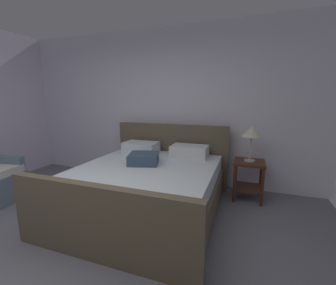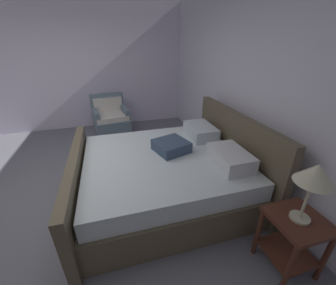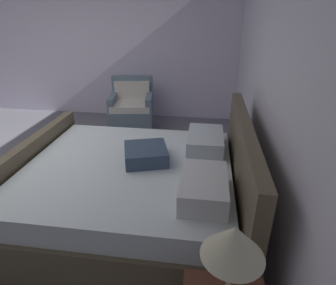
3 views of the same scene
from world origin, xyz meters
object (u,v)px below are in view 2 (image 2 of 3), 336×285
(table_lamp_right, at_px, (315,176))
(nightstand_right, at_px, (293,235))
(bed, at_px, (166,173))
(armchair, at_px, (111,120))

(table_lamp_right, bearing_deg, nightstand_right, -135.00)
(nightstand_right, bearing_deg, bed, -148.56)
(bed, distance_m, table_lamp_right, 1.69)
(table_lamp_right, bearing_deg, armchair, -158.54)
(bed, bearing_deg, armchair, -164.90)
(table_lamp_right, distance_m, armchair, 3.97)
(table_lamp_right, xyz_separation_m, armchair, (-3.64, -1.43, -0.68))
(nightstand_right, bearing_deg, table_lamp_right, 45.00)
(bed, xyz_separation_m, nightstand_right, (1.31, 0.80, 0.06))
(bed, relative_size, table_lamp_right, 4.12)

